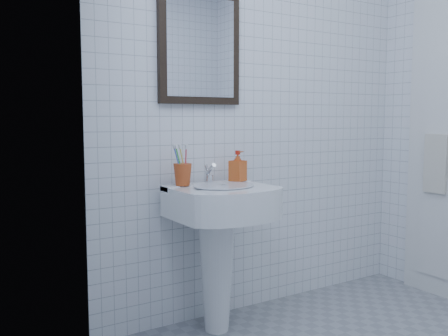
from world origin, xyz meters
TOP-DOWN VIEW (x-y plane):
  - wall_back at (0.00, 1.20)m, footprint 2.20×0.02m
  - wall_left at (-1.10, 0.00)m, footprint 0.02×2.40m
  - washbasin at (-0.45, 0.98)m, footprint 0.53×0.39m
  - faucet at (-0.45, 1.08)m, footprint 0.05×0.10m
  - toothbrush_cup at (-0.62, 1.08)m, footprint 0.11×0.11m
  - soap_dispenser at (-0.26, 1.08)m, footprint 0.10×0.10m
  - wall_mirror at (-0.45, 1.18)m, footprint 0.50×0.04m
  - towel_ring at (1.06, 0.72)m, footprint 0.01×0.18m
  - hand_towel at (1.04, 0.72)m, footprint 0.03×0.16m

SIDE VIEW (x-z plane):
  - washbasin at x=-0.45m, z-range 0.14..0.95m
  - faucet at x=-0.45m, z-range 0.79..0.91m
  - toothbrush_cup at x=-0.62m, z-range 0.81..0.92m
  - hand_towel at x=1.04m, z-range 0.68..1.06m
  - soap_dispenser at x=-0.26m, z-range 0.81..0.98m
  - towel_ring at x=1.06m, z-range 0.96..1.14m
  - wall_back at x=0.00m, z-range 0.00..2.50m
  - wall_left at x=-1.10m, z-range 0.00..2.50m
  - wall_mirror at x=-0.45m, z-range 1.24..1.86m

